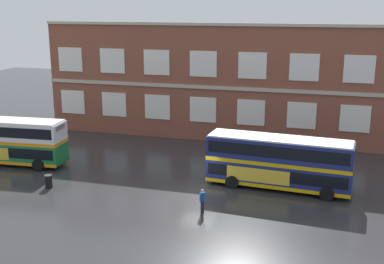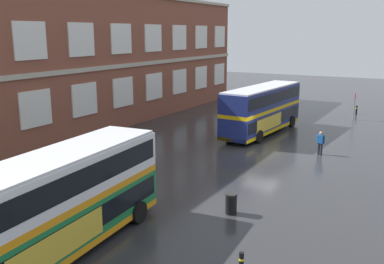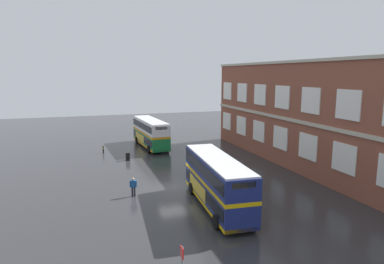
% 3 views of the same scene
% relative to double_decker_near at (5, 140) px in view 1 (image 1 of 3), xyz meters
% --- Properties ---
extents(ground_plane, '(120.00, 120.00, 0.00)m').
position_rel_double_decker_near_xyz_m(ground_plane, '(18.34, 0.35, -2.15)').
color(ground_plane, '#2B2B2D').
extents(brick_terminal_building, '(45.04, 8.19, 12.13)m').
position_rel_double_decker_near_xyz_m(brick_terminal_building, '(20.04, 16.33, 3.77)').
color(brick_terminal_building, brown).
rests_on(brick_terminal_building, ground).
extents(double_decker_near, '(11.16, 3.45, 4.07)m').
position_rel_double_decker_near_xyz_m(double_decker_near, '(0.00, 0.00, 0.00)').
color(double_decker_near, '#197038').
rests_on(double_decker_near, ground).
extents(double_decker_middle, '(11.16, 3.48, 4.07)m').
position_rel_double_decker_near_xyz_m(double_decker_middle, '(24.17, 0.51, 0.00)').
color(double_decker_middle, navy).
rests_on(double_decker_middle, ground).
extents(waiting_passenger, '(0.30, 0.64, 1.70)m').
position_rel_double_decker_near_xyz_m(waiting_passenger, '(19.72, -5.56, -1.22)').
color(waiting_passenger, black).
rests_on(waiting_passenger, ground).
extents(station_litter_bin, '(0.60, 0.60, 1.03)m').
position_rel_double_decker_near_xyz_m(station_litter_bin, '(6.97, -4.30, -1.63)').
color(station_litter_bin, black).
rests_on(station_litter_bin, ground).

